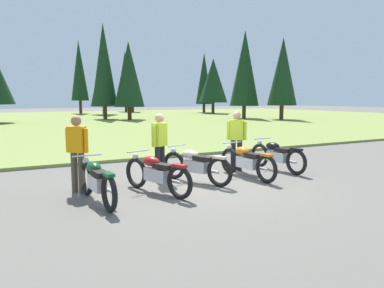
% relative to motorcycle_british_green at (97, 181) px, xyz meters
% --- Properties ---
extents(ground_plane, '(140.00, 140.00, 0.00)m').
position_rel_motorcycle_british_green_xyz_m(ground_plane, '(2.62, 0.39, -0.44)').
color(ground_plane, '#605B54').
extents(grass_moorland, '(80.00, 44.00, 0.10)m').
position_rel_motorcycle_british_green_xyz_m(grass_moorland, '(2.62, 26.27, -0.39)').
color(grass_moorland, olive).
rests_on(grass_moorland, ground).
extents(forest_treeline, '(42.45, 27.71, 9.12)m').
position_rel_motorcycle_british_green_xyz_m(forest_treeline, '(6.26, 30.54, 4.01)').
color(forest_treeline, '#47331E').
rests_on(forest_treeline, ground).
extents(motorcycle_british_green, '(0.62, 2.10, 0.88)m').
position_rel_motorcycle_british_green_xyz_m(motorcycle_british_green, '(0.00, 0.00, 0.00)').
color(motorcycle_british_green, black).
rests_on(motorcycle_british_green, ground).
extents(motorcycle_red, '(0.89, 2.01, 0.88)m').
position_rel_motorcycle_british_green_xyz_m(motorcycle_red, '(1.31, 0.14, 0.00)').
color(motorcycle_red, black).
rests_on(motorcycle_red, ground).
extents(motorcycle_cream, '(1.00, 1.96, 0.88)m').
position_rel_motorcycle_british_green_xyz_m(motorcycle_cream, '(2.52, 0.63, 0.00)').
color(motorcycle_cream, black).
rests_on(motorcycle_cream, ground).
extents(motorcycle_orange, '(0.62, 2.10, 0.88)m').
position_rel_motorcycle_british_green_xyz_m(motorcycle_orange, '(3.94, 0.48, 0.00)').
color(motorcycle_orange, black).
rests_on(motorcycle_orange, ground).
extents(motorcycle_black, '(0.62, 2.10, 0.88)m').
position_rel_motorcycle_british_green_xyz_m(motorcycle_black, '(5.26, 0.88, 0.00)').
color(motorcycle_black, black).
rests_on(motorcycle_black, ground).
extents(rider_near_row_end, '(0.41, 0.42, 1.67)m').
position_rel_motorcycle_british_green_xyz_m(rider_near_row_end, '(-0.17, 1.01, 0.51)').
color(rider_near_row_end, '#4C4233').
rests_on(rider_near_row_end, ground).
extents(rider_checking_bike, '(0.48, 0.38, 1.67)m').
position_rel_motorcycle_british_green_xyz_m(rider_checking_bike, '(1.82, 1.16, 0.51)').
color(rider_checking_bike, black).
rests_on(rider_checking_bike, ground).
extents(rider_in_hivis_vest, '(0.45, 0.40, 1.67)m').
position_rel_motorcycle_british_green_xyz_m(rider_in_hivis_vest, '(4.24, 1.38, 0.51)').
color(rider_in_hivis_vest, black).
rests_on(rider_in_hivis_vest, ground).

